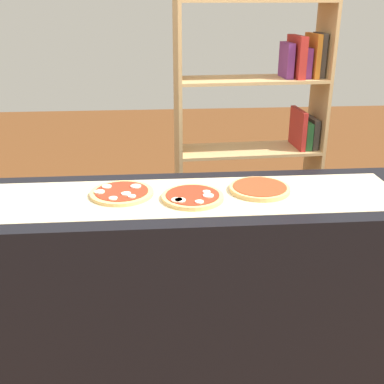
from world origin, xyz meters
TOP-DOWN VIEW (x-y plane):
  - ground_plane at (0.00, 0.00)m, footprint 12.00×12.00m
  - counter at (0.00, 0.00)m, footprint 2.15×0.57m
  - parchment_paper at (0.00, 0.00)m, footprint 1.72×0.41m
  - pizza_mozzarella_0 at (-0.29, 0.04)m, footprint 0.26×0.26m
  - pizza_mozzarella_1 at (-0.00, -0.03)m, footprint 0.25×0.25m
  - pizza_plain_2 at (0.29, 0.03)m, footprint 0.25×0.25m
  - bookshelf at (0.52, 0.94)m, footprint 0.88×0.34m

SIDE VIEW (x-z plane):
  - ground_plane at x=0.00m, z-range 0.00..0.00m
  - counter at x=0.00m, z-range 0.00..0.95m
  - bookshelf at x=0.52m, z-range 0.00..1.70m
  - parchment_paper at x=0.00m, z-range 0.95..0.95m
  - pizza_mozzarella_0 at x=-0.29m, z-range 0.95..0.97m
  - pizza_mozzarella_1 at x=0.00m, z-range 0.95..0.97m
  - pizza_plain_2 at x=0.29m, z-range 0.95..0.97m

